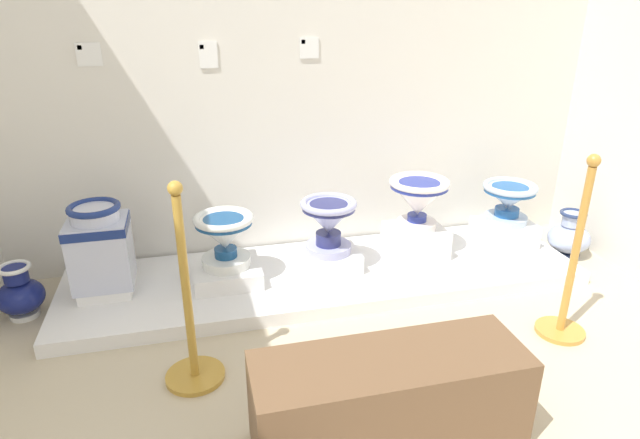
# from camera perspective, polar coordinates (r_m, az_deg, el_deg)

# --- Properties ---
(wall_back) EXTENTS (4.09, 0.06, 3.01)m
(wall_back) POSITION_cam_1_polar(r_m,az_deg,el_deg) (3.46, -1.47, 20.00)
(wall_back) COLOR silver
(wall_back) RESTS_ON ground_plane
(display_platform) EXTENTS (3.18, 0.88, 0.08)m
(display_platform) POSITION_cam_1_polar(r_m,az_deg,el_deg) (3.39, 0.57, -5.96)
(display_platform) COLOR white
(display_platform) RESTS_ON ground_plane
(plinth_block_squat_floral) EXTENTS (0.28, 0.28, 0.06)m
(plinth_block_squat_floral) POSITION_cam_1_polar(r_m,az_deg,el_deg) (3.34, -21.75, -6.73)
(plinth_block_squat_floral) COLOR white
(plinth_block_squat_floral) RESTS_ON display_platform
(antique_toilet_squat_floral) EXTENTS (0.33, 0.30, 0.48)m
(antique_toilet_squat_floral) POSITION_cam_1_polar(r_m,az_deg,el_deg) (3.22, -22.44, -2.37)
(antique_toilet_squat_floral) COLOR silver
(antique_toilet_squat_floral) RESTS_ON plinth_block_squat_floral
(plinth_block_slender_white) EXTENTS (0.39, 0.37, 0.10)m
(plinth_block_slender_white) POSITION_cam_1_polar(r_m,az_deg,el_deg) (3.27, -9.86, -5.61)
(plinth_block_slender_white) COLOR white
(plinth_block_slender_white) RESTS_ON display_platform
(antique_toilet_slender_white) EXTENTS (0.35, 0.35, 0.32)m
(antique_toilet_slender_white) POSITION_cam_1_polar(r_m,az_deg,el_deg) (3.16, -10.15, -1.58)
(antique_toilet_slender_white) COLOR white
(antique_toilet_slender_white) RESTS_ON plinth_block_slender_white
(plinth_block_central_ornate) EXTENTS (0.38, 0.28, 0.12)m
(plinth_block_central_ornate) POSITION_cam_1_polar(r_m,az_deg,el_deg) (3.35, 0.89, -4.34)
(plinth_block_central_ornate) COLOR white
(plinth_block_central_ornate) RESTS_ON display_platform
(antique_toilet_central_ornate) EXTENTS (0.34, 0.34, 0.34)m
(antique_toilet_central_ornate) POSITION_cam_1_polar(r_m,az_deg,el_deg) (3.24, 0.92, -0.02)
(antique_toilet_central_ornate) COLOR #ACB0E5
(antique_toilet_central_ornate) RESTS_ON plinth_block_central_ornate
(plinth_block_rightmost) EXTENTS (0.36, 0.33, 0.19)m
(plinth_block_rightmost) POSITION_cam_1_polar(r_m,az_deg,el_deg) (3.58, 10.11, -2.25)
(plinth_block_rightmost) COLOR white
(plinth_block_rightmost) RESTS_ON display_platform
(antique_toilet_rightmost) EXTENTS (0.38, 0.38, 0.33)m
(antique_toilet_rightmost) POSITION_cam_1_polar(r_m,az_deg,el_deg) (3.47, 10.45, 2.36)
(antique_toilet_rightmost) COLOR white
(antique_toilet_rightmost) RESTS_ON plinth_block_rightmost
(plinth_block_pale_glazed) EXTENTS (0.37, 0.31, 0.16)m
(plinth_block_pale_glazed) POSITION_cam_1_polar(r_m,az_deg,el_deg) (3.89, 19.01, -1.35)
(plinth_block_pale_glazed) COLOR white
(plinth_block_pale_glazed) RESTS_ON display_platform
(antique_toilet_pale_glazed) EXTENTS (0.36, 0.36, 0.27)m
(antique_toilet_pale_glazed) POSITION_cam_1_polar(r_m,az_deg,el_deg) (3.80, 19.48, 2.19)
(antique_toilet_pale_glazed) COLOR silver
(antique_toilet_pale_glazed) RESTS_ON plinth_block_pale_glazed
(info_placard_first) EXTENTS (0.14, 0.01, 0.13)m
(info_placard_first) POSITION_cam_1_polar(r_m,az_deg,el_deg) (3.39, -23.45, 15.87)
(info_placard_first) COLOR white
(info_placard_second) EXTENTS (0.11, 0.01, 0.15)m
(info_placard_second) POSITION_cam_1_polar(r_m,az_deg,el_deg) (3.36, -11.85, 16.83)
(info_placard_second) COLOR white
(info_placard_third) EXTENTS (0.12, 0.01, 0.12)m
(info_placard_third) POSITION_cam_1_polar(r_m,az_deg,el_deg) (3.43, -1.17, 17.84)
(info_placard_third) COLOR white
(decorative_vase_spare) EXTENTS (0.25, 0.25, 0.32)m
(decorative_vase_spare) POSITION_cam_1_polar(r_m,az_deg,el_deg) (3.42, -29.34, -6.94)
(decorative_vase_spare) COLOR white
(decorative_vase_spare) RESTS_ON ground_plane
(decorative_vase_companion) EXTENTS (0.28, 0.28, 0.33)m
(decorative_vase_companion) POSITION_cam_1_polar(r_m,az_deg,el_deg) (4.06, 25.03, -1.67)
(decorative_vase_companion) COLOR navy
(decorative_vase_companion) RESTS_ON ground_plane
(stanchion_post_near_left) EXTENTS (0.28, 0.28, 0.98)m
(stanchion_post_near_left) POSITION_cam_1_polar(r_m,az_deg,el_deg) (2.53, -13.65, -11.37)
(stanchion_post_near_left) COLOR #BB8D34
(stanchion_post_near_left) RESTS_ON ground_plane
(stanchion_post_near_right) EXTENTS (0.25, 0.25, 0.98)m
(stanchion_post_near_right) POSITION_cam_1_polar(r_m,az_deg,el_deg) (3.05, 25.02, -6.29)
(stanchion_post_near_right) COLOR gold
(stanchion_post_near_right) RESTS_ON ground_plane
(museum_bench) EXTENTS (1.07, 0.36, 0.40)m
(museum_bench) POSITION_cam_1_polar(r_m,az_deg,el_deg) (2.22, 7.34, -18.55)
(museum_bench) COLOR brown
(museum_bench) RESTS_ON ground_plane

